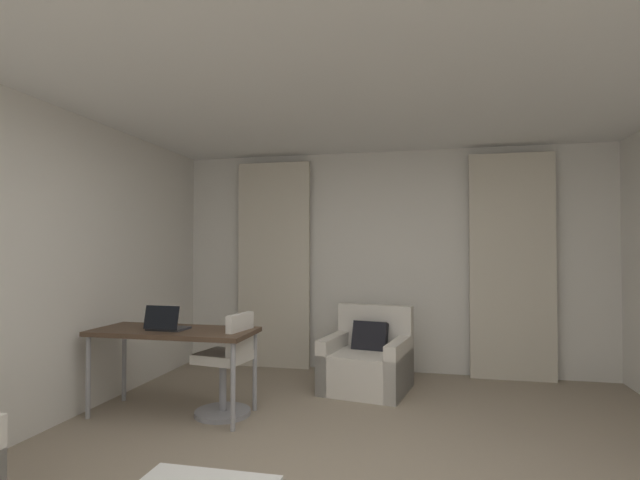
{
  "coord_description": "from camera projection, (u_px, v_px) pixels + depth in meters",
  "views": [
    {
      "loc": [
        0.43,
        -2.71,
        1.42
      ],
      "look_at": [
        -0.42,
        1.19,
        1.51
      ],
      "focal_mm": 26.88,
      "sensor_mm": 36.0,
      "label": 1
    }
  ],
  "objects": [
    {
      "name": "wall_window",
      "position": [
        387.0,
        261.0,
        5.7
      ],
      "size": [
        5.12,
        0.06,
        2.6
      ],
      "color": "silver",
      "rests_on": "ground"
    },
    {
      "name": "ceiling",
      "position": [
        348.0,
        42.0,
        2.77
      ],
      "size": [
        5.12,
        6.12,
        0.06
      ],
      "primitive_type": "cube",
      "color": "white",
      "rests_on": "wall_left"
    },
    {
      "name": "curtain_left_panel",
      "position": [
        274.0,
        264.0,
        5.86
      ],
      "size": [
        0.9,
        0.06,
        2.5
      ],
      "color": "beige",
      "rests_on": "ground"
    },
    {
      "name": "curtain_right_panel",
      "position": [
        512.0,
        266.0,
        5.28
      ],
      "size": [
        0.9,
        0.06,
        2.5
      ],
      "color": "beige",
      "rests_on": "ground"
    },
    {
      "name": "armchair",
      "position": [
        368.0,
        362.0,
        4.9
      ],
      "size": [
        0.93,
        0.92,
        0.83
      ],
      "color": "silver",
      "rests_on": "ground"
    },
    {
      "name": "desk",
      "position": [
        174.0,
        336.0,
        4.16
      ],
      "size": [
        1.41,
        0.6,
        0.73
      ],
      "color": "#4C3828",
      "rests_on": "ground"
    },
    {
      "name": "desk_chair",
      "position": [
        227.0,
        370.0,
        4.13
      ],
      "size": [
        0.48,
        0.48,
        0.88
      ],
      "color": "gray",
      "rests_on": "ground"
    },
    {
      "name": "laptop",
      "position": [
        166.0,
        325.0,
        4.12
      ],
      "size": [
        0.33,
        0.26,
        0.22
      ],
      "color": "#2D2D33",
      "rests_on": "desk"
    }
  ]
}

